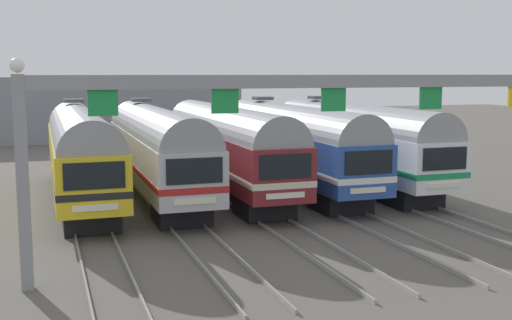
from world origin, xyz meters
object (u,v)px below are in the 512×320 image
(commuter_train_maroon, at_px, (226,144))
(commuter_train_white, at_px, (353,139))
(commuter_train_yellow, at_px, (80,149))
(commuter_train_stainless, at_px, (156,147))
(commuter_train_blue, at_px, (292,142))
(catenary_gantry, at_px, (333,112))

(commuter_train_maroon, height_order, commuter_train_white, commuter_train_white)
(commuter_train_yellow, distance_m, commuter_train_stainless, 3.85)
(commuter_train_blue, distance_m, commuter_train_white, 3.85)
(commuter_train_stainless, xyz_separation_m, catenary_gantry, (3.85, -13.50, 2.53))
(catenary_gantry, bearing_deg, commuter_train_maroon, 90.00)
(commuter_train_stainless, distance_m, commuter_train_white, 11.56)
(commuter_train_white, xyz_separation_m, catenary_gantry, (-7.70, -13.50, 2.53))
(commuter_train_stainless, relative_size, commuter_train_maroon, 1.00)
(commuter_train_stainless, bearing_deg, commuter_train_maroon, -0.06)
(commuter_train_yellow, bearing_deg, commuter_train_blue, 0.00)
(catenary_gantry, bearing_deg, commuter_train_blue, 74.07)
(commuter_train_yellow, relative_size, commuter_train_stainless, 1.00)
(commuter_train_stainless, distance_m, commuter_train_maroon, 3.85)
(commuter_train_maroon, height_order, catenary_gantry, catenary_gantry)
(commuter_train_blue, bearing_deg, commuter_train_maroon, -179.94)
(commuter_train_maroon, bearing_deg, commuter_train_white, 0.03)
(commuter_train_blue, distance_m, catenary_gantry, 14.26)
(commuter_train_stainless, bearing_deg, catenary_gantry, -74.07)
(commuter_train_maroon, xyz_separation_m, catenary_gantry, (0.00, -13.49, 2.53))
(commuter_train_white, bearing_deg, catenary_gantry, -119.71)
(commuter_train_yellow, xyz_separation_m, commuter_train_blue, (11.56, 0.00, 0.00))
(commuter_train_blue, bearing_deg, commuter_train_white, 0.00)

